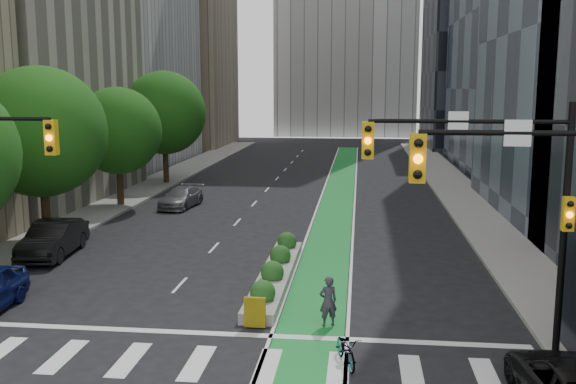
% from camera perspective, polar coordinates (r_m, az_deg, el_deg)
% --- Properties ---
extents(ground, '(160.00, 160.00, 0.00)m').
position_cam_1_polar(ground, '(19.88, -7.33, -13.67)').
color(ground, black).
rests_on(ground, ground).
extents(sidewalk_left, '(3.60, 90.00, 0.15)m').
position_cam_1_polar(sidewalk_left, '(46.39, -14.23, -0.47)').
color(sidewalk_left, gray).
rests_on(sidewalk_left, ground).
extents(sidewalk_right, '(3.60, 90.00, 0.15)m').
position_cam_1_polar(sidewalk_right, '(44.05, 15.87, -1.05)').
color(sidewalk_right, gray).
rests_on(sidewalk_right, ground).
extents(bike_lane_paint, '(2.20, 70.00, 0.01)m').
position_cam_1_polar(bike_lane_paint, '(48.40, 4.58, 0.11)').
color(bike_lane_paint, '#188430').
rests_on(bike_lane_paint, ground).
extents(building_tan_far, '(14.00, 16.00, 26.00)m').
position_cam_1_polar(building_tan_far, '(87.42, -10.11, 12.64)').
color(building_tan_far, tan).
rests_on(building_tan_far, ground).
extents(building_dark_end, '(14.00, 18.00, 28.00)m').
position_cam_1_polar(building_dark_end, '(87.38, 17.08, 13.04)').
color(building_dark_end, black).
rests_on(building_dark_end, ground).
extents(tree_mid, '(6.40, 6.40, 8.78)m').
position_cam_1_polar(tree_mid, '(33.61, -21.11, 5.00)').
color(tree_mid, black).
rests_on(tree_mid, ground).
extents(tree_midfar, '(5.60, 5.60, 7.76)m').
position_cam_1_polar(tree_midfar, '(42.76, -14.90, 5.27)').
color(tree_midfar, black).
rests_on(tree_midfar, ground).
extents(tree_far, '(6.60, 6.60, 9.00)m').
position_cam_1_polar(tree_far, '(52.15, -10.94, 6.92)').
color(tree_far, black).
rests_on(tree_far, ground).
extents(signal_right, '(5.82, 0.51, 7.20)m').
position_cam_1_polar(signal_right, '(18.93, 19.13, -0.12)').
color(signal_right, black).
rests_on(signal_right, ground).
extents(signal_far_right, '(4.82, 0.51, 7.20)m').
position_cam_1_polar(signal_far_right, '(14.75, 24.06, -3.20)').
color(signal_far_right, black).
rests_on(signal_far_right, ground).
extents(median_planter, '(1.20, 10.26, 1.10)m').
position_cam_1_polar(median_planter, '(26.08, -1.08, -7.09)').
color(median_planter, gray).
rests_on(median_planter, ground).
extents(bicycle, '(1.08, 1.80, 0.89)m').
position_cam_1_polar(bicycle, '(18.64, 5.20, -13.76)').
color(bicycle, gray).
rests_on(bicycle, ground).
extents(cyclist, '(0.73, 0.62, 1.69)m').
position_cam_1_polar(cyclist, '(21.21, 3.59, -9.67)').
color(cyclist, '#342F38').
rests_on(cyclist, ground).
extents(parked_car_left_mid, '(2.19, 5.12, 1.64)m').
position_cam_1_polar(parked_car_left_mid, '(31.53, -20.15, -3.93)').
color(parked_car_left_mid, black).
rests_on(parked_car_left_mid, ground).
extents(parked_car_left_far, '(2.31, 4.64, 1.29)m').
position_cam_1_polar(parked_car_left_far, '(42.19, -9.47, -0.48)').
color(parked_car_left_far, slate).
rests_on(parked_car_left_far, ground).
extents(parked_car_right, '(2.46, 4.68, 1.26)m').
position_cam_1_polar(parked_car_right, '(17.59, 23.61, -15.36)').
color(parked_car_right, black).
rests_on(parked_car_right, ground).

